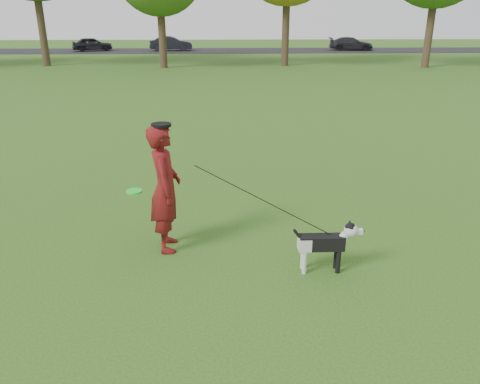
{
  "coord_description": "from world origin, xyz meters",
  "views": [
    {
      "loc": [
        -0.27,
        -5.93,
        3.31
      ],
      "look_at": [
        -0.03,
        0.23,
        0.95
      ],
      "focal_mm": 35.0,
      "sensor_mm": 36.0,
      "label": 1
    }
  ],
  "objects_px": {
    "man": "(165,189)",
    "car_mid": "(171,43)",
    "dog": "(327,241)",
    "car_left": "(92,44)",
    "car_right": "(351,44)"
  },
  "relations": [
    {
      "from": "man",
      "to": "car_mid",
      "type": "relative_size",
      "value": 0.48
    },
    {
      "from": "dog",
      "to": "man",
      "type": "bearing_deg",
      "value": 160.89
    },
    {
      "from": "car_left",
      "to": "car_right",
      "type": "bearing_deg",
      "value": -109.54
    },
    {
      "from": "car_mid",
      "to": "car_right",
      "type": "relative_size",
      "value": 0.96
    },
    {
      "from": "dog",
      "to": "car_left",
      "type": "height_order",
      "value": "car_left"
    },
    {
      "from": "car_left",
      "to": "car_mid",
      "type": "bearing_deg",
      "value": -109.54
    },
    {
      "from": "man",
      "to": "dog",
      "type": "relative_size",
      "value": 1.96
    },
    {
      "from": "car_right",
      "to": "car_left",
      "type": "bearing_deg",
      "value": 97.76
    },
    {
      "from": "man",
      "to": "car_right",
      "type": "distance_m",
      "value": 41.71
    },
    {
      "from": "car_left",
      "to": "car_mid",
      "type": "relative_size",
      "value": 0.92
    },
    {
      "from": "dog",
      "to": "car_mid",
      "type": "height_order",
      "value": "car_mid"
    },
    {
      "from": "car_left",
      "to": "car_right",
      "type": "xyz_separation_m",
      "value": [
        24.28,
        0.0,
        -0.02
      ]
    },
    {
      "from": "man",
      "to": "car_left",
      "type": "distance_m",
      "value": 41.12
    },
    {
      "from": "car_mid",
      "to": "car_right",
      "type": "height_order",
      "value": "car_mid"
    },
    {
      "from": "car_left",
      "to": "car_mid",
      "type": "height_order",
      "value": "car_mid"
    }
  ]
}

